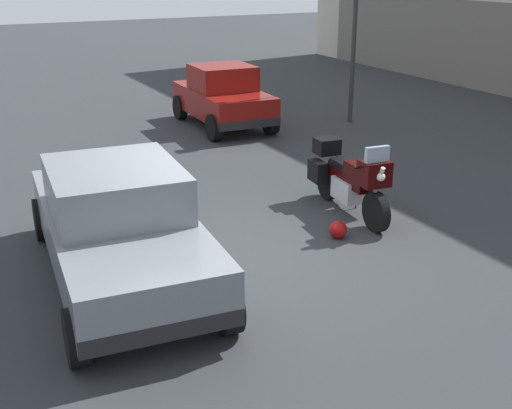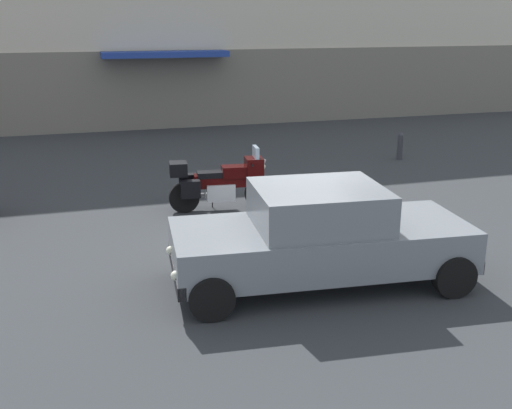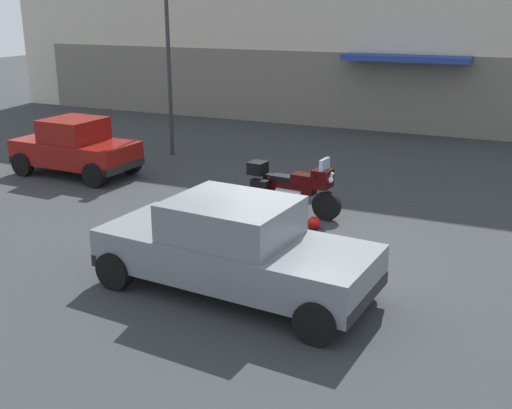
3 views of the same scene
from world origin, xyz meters
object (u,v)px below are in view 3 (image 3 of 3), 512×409
(streetlamp_curbside, at_px, (166,59))
(motorcycle, at_px, (292,187))
(car_sedan_far, at_px, (234,247))
(car_compact_side, at_px, (75,147))
(helmet, at_px, (314,223))

(streetlamp_curbside, bearing_deg, motorcycle, -34.15)
(motorcycle, distance_m, car_sedan_far, 4.15)
(motorcycle, bearing_deg, car_sedan_far, -75.88)
(motorcycle, distance_m, streetlamp_curbside, 7.02)
(car_compact_side, xyz_separation_m, streetlamp_curbside, (1.10, 3.03, 2.17))
(helmet, relative_size, streetlamp_curbside, 0.06)
(car_sedan_far, bearing_deg, car_compact_side, -28.92)
(motorcycle, relative_size, car_compact_side, 0.64)
(helmet, distance_m, streetlamp_curbside, 8.22)
(motorcycle, height_order, car_compact_side, car_compact_side)
(motorcycle, xyz_separation_m, helmet, (0.81, -0.77, -0.48))
(car_sedan_far, distance_m, streetlamp_curbside, 10.14)
(motorcycle, height_order, helmet, motorcycle)
(car_compact_side, bearing_deg, motorcycle, 176.50)
(helmet, height_order, car_sedan_far, car_sedan_far)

